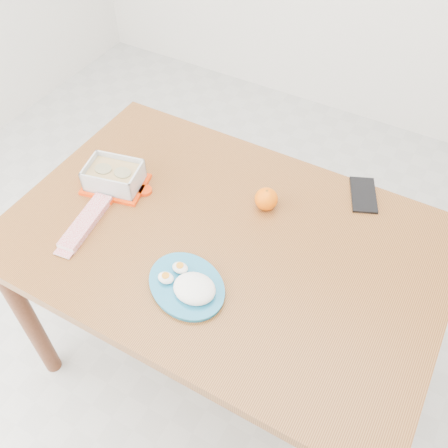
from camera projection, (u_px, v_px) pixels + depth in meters
The scene contains 7 objects.
ground at pixel (202, 328), 2.10m from camera, with size 3.50×3.50×0.00m, color #B7B7B2.
dining_table at pixel (224, 257), 1.52m from camera, with size 1.27×0.85×0.75m.
food_container at pixel (114, 177), 1.57m from camera, with size 0.22×0.18×0.08m.
orange_fruit at pixel (266, 199), 1.51m from camera, with size 0.07×0.07×0.07m, color #FF4C05.
rice_plate at pixel (189, 285), 1.32m from camera, with size 0.30×0.30×0.06m.
candy_bar at pixel (86, 222), 1.48m from camera, with size 0.22×0.06×0.02m, color #B8091B.
smartphone at pixel (363, 195), 1.56m from camera, with size 0.08×0.15×0.01m, color black.
Camera 1 is at (0.60, -0.88, 1.87)m, focal length 40.00 mm.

